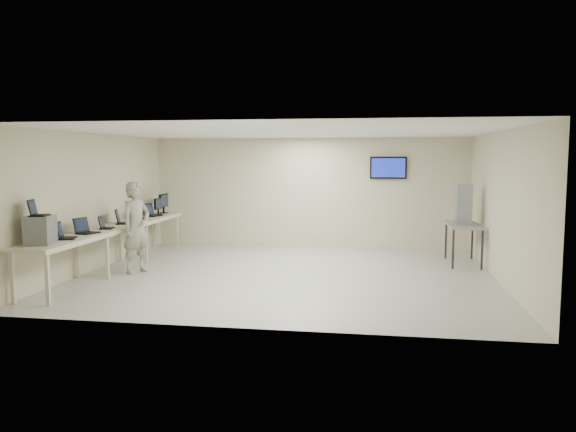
% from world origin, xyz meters
% --- Properties ---
extents(room, '(8.01, 7.01, 2.81)m').
position_xyz_m(room, '(0.03, 0.06, 1.41)').
color(room, '#A5A694').
rests_on(room, ground).
extents(workbench, '(0.76, 6.00, 0.90)m').
position_xyz_m(workbench, '(-3.59, 0.00, 0.83)').
color(workbench, beige).
rests_on(workbench, ground).
extents(equipment_box, '(0.47, 0.51, 0.47)m').
position_xyz_m(equipment_box, '(-3.65, -2.44, 1.13)').
color(equipment_box, '#595E65').
rests_on(equipment_box, workbench).
extents(laptop_on_box, '(0.36, 0.39, 0.27)m').
position_xyz_m(laptop_on_box, '(-3.70, -2.44, 1.43)').
color(laptop_on_box, black).
rests_on(laptop_on_box, equipment_box).
extents(laptop_0, '(0.42, 0.45, 0.30)m').
position_xyz_m(laptop_0, '(-3.61, -1.81, 0.98)').
color(laptop_0, black).
rests_on(laptop_0, workbench).
extents(laptop_1, '(0.40, 0.44, 0.30)m').
position_xyz_m(laptop_1, '(-3.60, -1.13, 0.98)').
color(laptop_1, black).
rests_on(laptop_1, workbench).
extents(laptop_2, '(0.33, 0.37, 0.25)m').
position_xyz_m(laptop_2, '(-3.58, -0.41, 0.97)').
color(laptop_2, black).
rests_on(laptop_2, workbench).
extents(laptop_3, '(0.44, 0.47, 0.31)m').
position_xyz_m(laptop_3, '(-3.65, 0.45, 0.98)').
color(laptop_3, black).
rests_on(laptop_3, workbench).
extents(laptop_4, '(0.36, 0.39, 0.26)m').
position_xyz_m(laptop_4, '(-3.65, 1.34, 0.97)').
color(laptop_4, black).
rests_on(laptop_4, workbench).
extents(laptop_5, '(0.41, 0.44, 0.30)m').
position_xyz_m(laptop_5, '(-3.62, 2.00, 0.98)').
color(laptop_5, black).
rests_on(laptop_5, workbench).
extents(monitor_near, '(0.18, 0.41, 0.41)m').
position_xyz_m(monitor_near, '(-3.60, 2.39, 1.15)').
color(monitor_near, black).
rests_on(monitor_near, workbench).
extents(monitor_far, '(0.22, 0.49, 0.49)m').
position_xyz_m(monitor_far, '(-3.60, 2.75, 1.19)').
color(monitor_far, black).
rests_on(monitor_far, workbench).
extents(soldier, '(0.67, 0.78, 1.82)m').
position_xyz_m(soldier, '(-3.00, -0.23, 0.91)').
color(soldier, slate).
rests_on(soldier, ground).
extents(side_table, '(0.68, 1.45, 0.87)m').
position_xyz_m(side_table, '(3.60, 1.77, 0.80)').
color(side_table, gray).
rests_on(side_table, ground).
extents(storage_bins, '(0.33, 0.36, 0.86)m').
position_xyz_m(storage_bins, '(3.58, 1.77, 1.30)').
color(storage_bins, '#989DA1').
rests_on(storage_bins, side_table).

